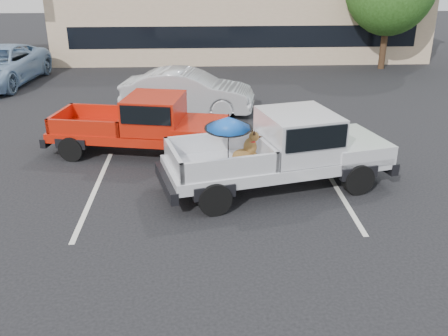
# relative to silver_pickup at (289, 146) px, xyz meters

# --- Properties ---
(ground) EXTENTS (90.00, 90.00, 0.00)m
(ground) POSITION_rel_silver_pickup_xyz_m (-1.78, -2.07, -1.05)
(ground) COLOR black
(ground) RESTS_ON ground
(stripe_left) EXTENTS (0.12, 5.00, 0.01)m
(stripe_left) POSITION_rel_silver_pickup_xyz_m (-4.78, -0.07, -1.05)
(stripe_left) COLOR silver
(stripe_left) RESTS_ON ground
(stripe_right) EXTENTS (0.12, 5.00, 0.01)m
(stripe_right) POSITION_rel_silver_pickup_xyz_m (1.22, -0.07, -1.05)
(stripe_right) COLOR silver
(stripe_right) RESTS_ON ground
(silver_pickup) EXTENTS (6.00, 3.30, 2.06)m
(silver_pickup) POSITION_rel_silver_pickup_xyz_m (0.00, 0.00, 0.00)
(silver_pickup) COLOR black
(silver_pickup) RESTS_ON ground
(red_pickup) EXTENTS (5.49, 2.79, 1.73)m
(red_pickup) POSITION_rel_silver_pickup_xyz_m (-3.59, 2.40, -0.11)
(red_pickup) COLOR black
(red_pickup) RESTS_ON ground
(silver_sedan) EXTENTS (4.99, 2.46, 1.57)m
(silver_sedan) POSITION_rel_silver_pickup_xyz_m (-2.58, 6.55, -0.26)
(silver_sedan) COLOR silver
(silver_sedan) RESTS_ON ground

